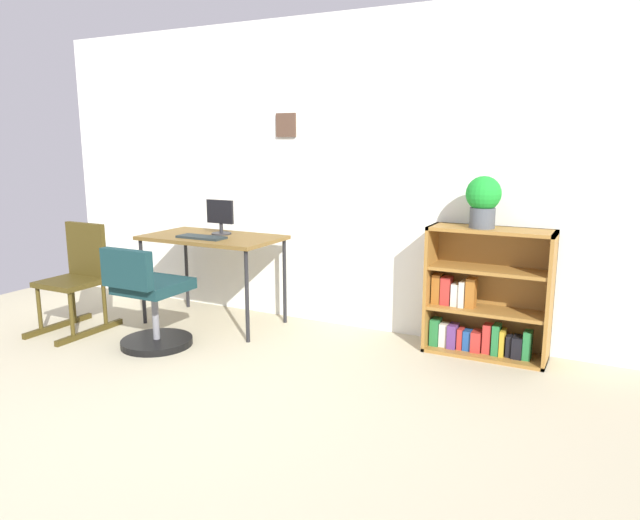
{
  "coord_description": "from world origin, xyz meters",
  "views": [
    {
      "loc": [
        2.24,
        -2.12,
        1.48
      ],
      "look_at": [
        0.42,
        1.43,
        0.68
      ],
      "focal_mm": 32.97,
      "sensor_mm": 36.0,
      "label": 1
    }
  ],
  "objects_px": {
    "desk": "(212,242)",
    "bookshelf_low": "(485,299)",
    "monitor": "(220,217)",
    "office_chair": "(150,304)",
    "rocking_chair": "(77,276)",
    "keyboard": "(201,237)",
    "potted_plant_on_shelf": "(483,199)"
  },
  "relations": [
    {
      "from": "desk",
      "to": "bookshelf_low",
      "type": "height_order",
      "value": "bookshelf_low"
    },
    {
      "from": "desk",
      "to": "monitor",
      "type": "relative_size",
      "value": 3.9
    },
    {
      "from": "desk",
      "to": "rocking_chair",
      "type": "xyz_separation_m",
      "value": [
        -0.86,
        -0.62,
        -0.25
      ]
    },
    {
      "from": "rocking_chair",
      "to": "office_chair",
      "type": "bearing_deg",
      "value": -5.05
    },
    {
      "from": "monitor",
      "to": "office_chair",
      "type": "xyz_separation_m",
      "value": [
        -0.06,
        -0.79,
        -0.55
      ]
    },
    {
      "from": "keyboard",
      "to": "potted_plant_on_shelf",
      "type": "relative_size",
      "value": 1.14
    },
    {
      "from": "monitor",
      "to": "bookshelf_low",
      "type": "xyz_separation_m",
      "value": [
        2.12,
        0.2,
        -0.48
      ]
    },
    {
      "from": "bookshelf_low",
      "to": "office_chair",
      "type": "bearing_deg",
      "value": -155.5
    },
    {
      "from": "desk",
      "to": "office_chair",
      "type": "xyz_separation_m",
      "value": [
        -0.05,
        -0.7,
        -0.35
      ]
    },
    {
      "from": "rocking_chair",
      "to": "bookshelf_low",
      "type": "xyz_separation_m",
      "value": [
        2.99,
        0.92,
        -0.04
      ]
    },
    {
      "from": "desk",
      "to": "office_chair",
      "type": "relative_size",
      "value": 1.45
    },
    {
      "from": "bookshelf_low",
      "to": "potted_plant_on_shelf",
      "type": "height_order",
      "value": "potted_plant_on_shelf"
    },
    {
      "from": "keyboard",
      "to": "office_chair",
      "type": "height_order",
      "value": "office_chair"
    },
    {
      "from": "desk",
      "to": "office_chair",
      "type": "distance_m",
      "value": 0.78
    },
    {
      "from": "rocking_chair",
      "to": "monitor",
      "type": "bearing_deg",
      "value": 39.47
    },
    {
      "from": "monitor",
      "to": "rocking_chair",
      "type": "relative_size",
      "value": 0.33
    },
    {
      "from": "desk",
      "to": "rocking_chair",
      "type": "height_order",
      "value": "rocking_chair"
    },
    {
      "from": "office_chair",
      "to": "desk",
      "type": "bearing_deg",
      "value": 86.17
    },
    {
      "from": "desk",
      "to": "rocking_chair",
      "type": "bearing_deg",
      "value": -143.99
    },
    {
      "from": "desk",
      "to": "potted_plant_on_shelf",
      "type": "bearing_deg",
      "value": 6.63
    },
    {
      "from": "office_chair",
      "to": "rocking_chair",
      "type": "xyz_separation_m",
      "value": [
        -0.81,
        0.07,
        0.1
      ]
    },
    {
      "from": "monitor",
      "to": "keyboard",
      "type": "bearing_deg",
      "value": -93.71
    },
    {
      "from": "keyboard",
      "to": "rocking_chair",
      "type": "xyz_separation_m",
      "value": [
        -0.86,
        -0.49,
        -0.31
      ]
    },
    {
      "from": "monitor",
      "to": "bookshelf_low",
      "type": "distance_m",
      "value": 2.18
    },
    {
      "from": "keyboard",
      "to": "bookshelf_low",
      "type": "relative_size",
      "value": 0.44
    },
    {
      "from": "desk",
      "to": "monitor",
      "type": "xyz_separation_m",
      "value": [
        0.02,
        0.1,
        0.2
      ]
    },
    {
      "from": "rocking_chair",
      "to": "keyboard",
      "type": "bearing_deg",
      "value": 29.51
    },
    {
      "from": "desk",
      "to": "bookshelf_low",
      "type": "relative_size",
      "value": 1.22
    },
    {
      "from": "monitor",
      "to": "potted_plant_on_shelf",
      "type": "relative_size",
      "value": 0.81
    },
    {
      "from": "office_chair",
      "to": "bookshelf_low",
      "type": "bearing_deg",
      "value": 24.5
    },
    {
      "from": "desk",
      "to": "office_chair",
      "type": "bearing_deg",
      "value": -93.83
    },
    {
      "from": "monitor",
      "to": "potted_plant_on_shelf",
      "type": "height_order",
      "value": "potted_plant_on_shelf"
    }
  ]
}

